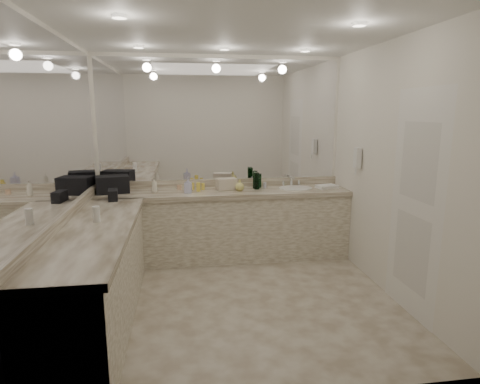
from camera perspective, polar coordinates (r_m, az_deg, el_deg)
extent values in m
plane|color=beige|center=(4.27, -0.53, -14.88)|extent=(3.20, 3.20, 0.00)
plane|color=white|center=(3.90, -0.60, 21.89)|extent=(3.20, 3.20, 0.00)
cube|color=silver|center=(5.35, -2.76, 5.05)|extent=(3.20, 0.02, 2.60)
cube|color=silver|center=(3.99, -23.99, 1.89)|extent=(0.02, 3.00, 2.60)
cube|color=silver|center=(4.39, 20.65, 2.92)|extent=(0.02, 3.00, 2.60)
cube|color=silver|center=(5.23, -2.34, -4.94)|extent=(3.20, 0.60, 0.84)
cube|color=beige|center=(5.11, -2.37, -0.13)|extent=(3.20, 0.64, 0.06)
cube|color=silver|center=(3.87, -19.74, -11.64)|extent=(0.60, 2.40, 0.84)
cube|color=beige|center=(3.72, -20.05, -5.24)|extent=(0.64, 2.42, 0.06)
cube|color=beige|center=(5.38, -2.70, 1.32)|extent=(3.20, 0.04, 0.10)
cube|color=beige|center=(4.05, -23.32, -2.98)|extent=(0.04, 3.00, 0.10)
cube|color=white|center=(5.31, -2.80, 10.13)|extent=(3.12, 0.01, 1.55)
cube|color=white|center=(3.94, -24.38, 8.72)|extent=(0.01, 2.92, 1.55)
cylinder|color=white|center=(5.30, 7.88, 0.46)|extent=(0.44, 0.44, 0.03)
cube|color=silver|center=(5.49, 7.29, 1.64)|extent=(0.24, 0.16, 0.14)
cube|color=white|center=(4.98, 16.36, 4.70)|extent=(0.06, 0.10, 0.24)
cube|color=white|center=(4.00, 23.66, -1.71)|extent=(0.02, 0.82, 2.10)
cube|color=black|center=(5.19, -17.68, 1.11)|extent=(0.43, 0.32, 0.22)
cube|color=black|center=(4.77, -17.62, -0.39)|extent=(0.13, 0.23, 0.12)
cube|color=beige|center=(5.16, -1.95, 1.13)|extent=(0.28, 0.20, 0.14)
cube|color=white|center=(5.39, 12.25, 0.77)|extent=(0.30, 0.23, 0.04)
cylinder|color=white|center=(3.87, -19.76, -2.95)|extent=(0.06, 0.06, 0.15)
imported|color=white|center=(5.08, -12.09, 0.95)|extent=(0.08, 0.08, 0.18)
imported|color=silver|center=(4.98, -7.39, 0.98)|extent=(0.10, 0.10, 0.20)
imported|color=#DAD371|center=(5.08, -0.04, 0.99)|extent=(0.14, 0.14, 0.15)
cylinder|color=#0F461D|center=(5.24, 2.24, 1.68)|extent=(0.07, 0.07, 0.21)
cylinder|color=#0F461D|center=(5.18, 2.42, 1.57)|extent=(0.06, 0.06, 0.22)
cylinder|color=#0F461D|center=(5.32, 2.73, 1.64)|extent=(0.06, 0.06, 0.18)
cylinder|color=#3F3F4C|center=(5.16, -1.69, 0.98)|extent=(0.04, 0.04, 0.11)
cylinder|color=#3F3F4C|center=(5.31, 2.45, 1.15)|extent=(0.06, 0.06, 0.09)
cylinder|color=#E0B28C|center=(5.23, -8.61, 0.68)|extent=(0.06, 0.06, 0.06)
cylinder|color=#F2D84C|center=(5.17, -5.28, 0.79)|extent=(0.04, 0.04, 0.09)
cylinder|color=silver|center=(5.15, -16.73, 0.63)|extent=(0.06, 0.06, 0.14)
cylinder|color=silver|center=(5.27, 3.56, 0.97)|extent=(0.04, 0.04, 0.08)
cylinder|color=#F2D84C|center=(5.08, -5.94, 0.72)|extent=(0.05, 0.05, 0.11)
cylinder|color=#F2D84C|center=(5.19, -6.76, 0.83)|extent=(0.04, 0.04, 0.09)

